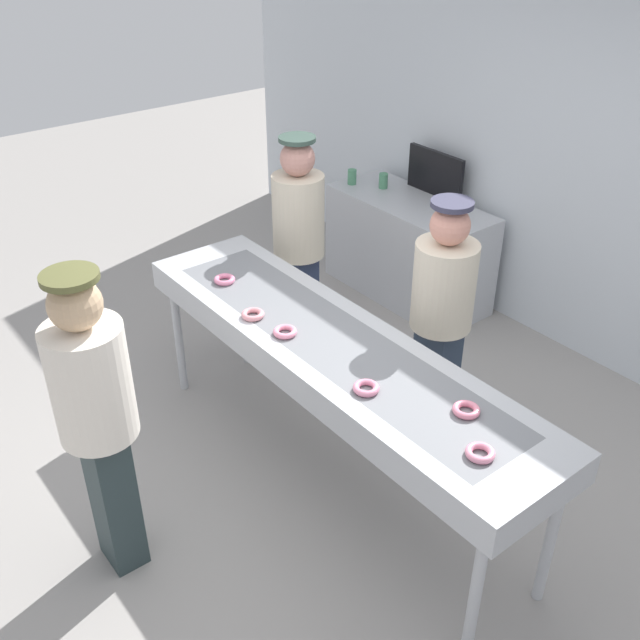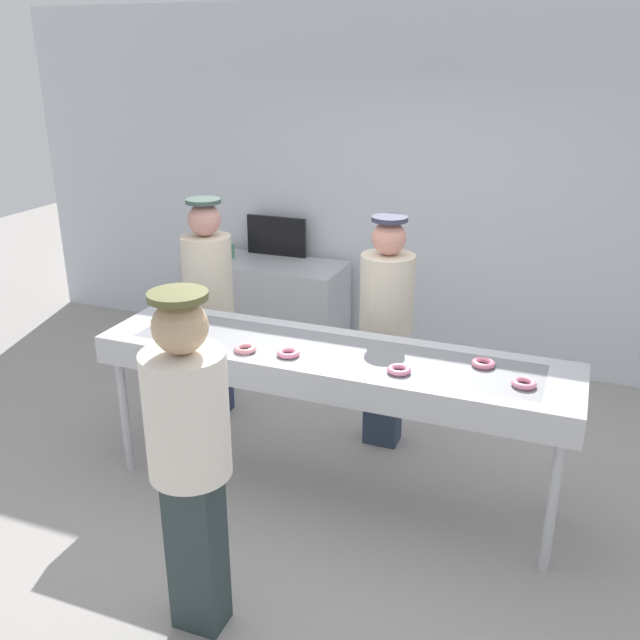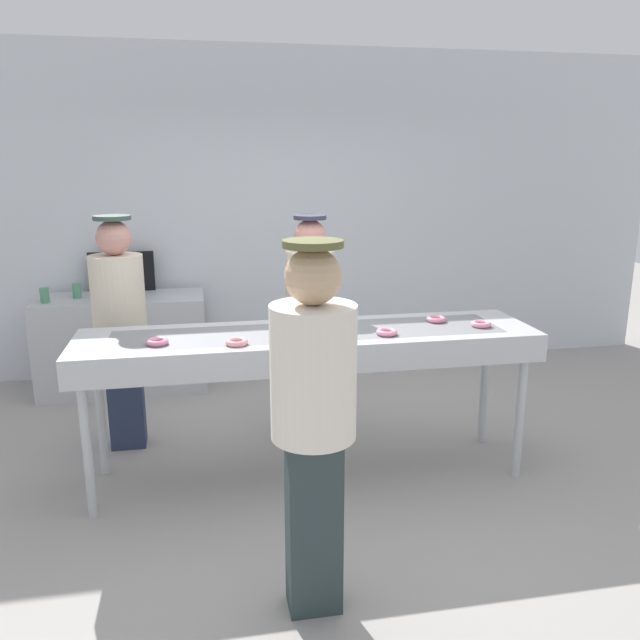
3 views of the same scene
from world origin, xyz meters
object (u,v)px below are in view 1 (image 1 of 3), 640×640
(worker_assistant, at_px, (299,235))
(prep_counter, at_px, (408,249))
(strawberry_donut_0, at_px, (466,410))
(customer_waiting, at_px, (96,409))
(strawberry_donut_2, at_px, (225,280))
(paper_cup_0, at_px, (352,177))
(worker_baker, at_px, (441,312))
(fryer_conveyor, at_px, (332,353))
(menu_display, at_px, (435,173))
(strawberry_donut_3, at_px, (366,388))
(strawberry_donut_5, at_px, (253,314))
(paper_cup_1, at_px, (383,181))
(strawberry_donut_4, at_px, (480,453))
(strawberry_donut_1, at_px, (285,332))

(worker_assistant, bearing_deg, prep_counter, -70.43)
(strawberry_donut_0, distance_m, customer_waiting, 1.73)
(strawberry_donut_2, distance_m, paper_cup_0, 2.18)
(worker_assistant, distance_m, customer_waiting, 2.19)
(worker_assistant, bearing_deg, worker_baker, -165.71)
(fryer_conveyor, relative_size, worker_baker, 1.74)
(worker_assistant, relative_size, menu_display, 2.87)
(customer_waiting, bearing_deg, paper_cup_0, 132.36)
(strawberry_donut_3, xyz_separation_m, menu_display, (-1.82, 2.34, 0.04))
(strawberry_donut_5, bearing_deg, worker_baker, 57.11)
(worker_assistant, xyz_separation_m, paper_cup_1, (-0.50, 1.27, -0.05))
(prep_counter, bearing_deg, worker_baker, -39.18)
(strawberry_donut_0, bearing_deg, strawberry_donut_2, -173.36)
(worker_assistant, bearing_deg, strawberry_donut_0, 177.40)
(worker_assistant, bearing_deg, paper_cup_1, -55.28)
(strawberry_donut_0, relative_size, customer_waiting, 0.08)
(strawberry_donut_4, height_order, paper_cup_0, strawberry_donut_4)
(strawberry_donut_1, xyz_separation_m, worker_assistant, (-1.02, 0.85, -0.03))
(paper_cup_0, bearing_deg, prep_counter, 11.94)
(strawberry_donut_5, xyz_separation_m, customer_waiting, (0.26, -1.05, 0.00))
(worker_baker, bearing_deg, customer_waiting, 63.98)
(strawberry_donut_5, relative_size, worker_baker, 0.08)
(strawberry_donut_1, xyz_separation_m, prep_counter, (-1.16, 2.10, -0.57))
(strawberry_donut_4, xyz_separation_m, menu_display, (-2.47, 2.26, 0.04))
(strawberry_donut_2, bearing_deg, paper_cup_0, 118.49)
(strawberry_donut_3, height_order, customer_waiting, customer_waiting)
(menu_display, bearing_deg, paper_cup_0, -147.11)
(strawberry_donut_0, xyz_separation_m, strawberry_donut_3, (-0.42, -0.26, 0.00))
(strawberry_donut_0, xyz_separation_m, worker_assistant, (-2.09, 0.59, -0.03))
(strawberry_donut_4, bearing_deg, strawberry_donut_0, 143.63)
(strawberry_donut_0, distance_m, worker_baker, 0.97)
(strawberry_donut_2, xyz_separation_m, customer_waiting, (0.72, -1.15, 0.00))
(strawberry_donut_0, height_order, strawberry_donut_5, same)
(strawberry_donut_2, relative_size, strawberry_donut_3, 1.00)
(fryer_conveyor, relative_size, customer_waiting, 1.67)
(strawberry_donut_1, distance_m, strawberry_donut_4, 1.32)
(worker_baker, relative_size, customer_waiting, 0.96)
(strawberry_donut_4, relative_size, prep_counter, 0.09)
(fryer_conveyor, bearing_deg, prep_counter, 125.24)
(worker_baker, height_order, customer_waiting, customer_waiting)
(strawberry_donut_0, distance_m, strawberry_donut_5, 1.37)
(strawberry_donut_0, xyz_separation_m, paper_cup_1, (-2.59, 1.85, -0.08))
(fryer_conveyor, distance_m, strawberry_donut_5, 0.52)
(fryer_conveyor, bearing_deg, strawberry_donut_0, 6.31)
(strawberry_donut_1, xyz_separation_m, paper_cup_1, (-1.52, 2.12, -0.08))
(worker_baker, relative_size, menu_display, 2.83)
(strawberry_donut_4, height_order, customer_waiting, customer_waiting)
(paper_cup_0, distance_m, paper_cup_1, 0.28)
(prep_counter, bearing_deg, paper_cup_1, 176.54)
(strawberry_donut_1, bearing_deg, strawberry_donut_0, 13.94)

